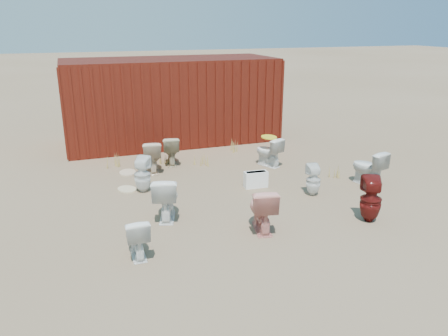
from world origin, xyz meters
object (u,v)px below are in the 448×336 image
object	(u,v)px
toilet_back_e	(313,180)
toilet_front_a	(137,237)
toilet_back_beige_right	(171,150)
shipping_container	(171,100)
toilet_back_yellowlid	(268,152)
loose_tank	(256,179)
toilet_front_e	(368,168)
toilet_back_a	(142,175)
toilet_front_c	(166,197)
toilet_back_beige_left	(153,156)
toilet_front_pink	(262,209)
toilet_front_maroon	(371,199)

from	to	relation	value
toilet_back_e	toilet_front_a	bearing A→B (deg)	29.36
toilet_front_a	toilet_back_beige_right	world-z (taller)	toilet_back_beige_right
shipping_container	toilet_back_yellowlid	xyz separation A→B (m)	(1.65, -3.23, -0.84)
toilet_back_yellowlid	loose_tank	bearing A→B (deg)	30.95
toilet_front_e	loose_tank	xyz separation A→B (m)	(-2.36, 0.66, -0.21)
toilet_front_e	toilet_back_a	size ratio (longest dim) A/B	1.03
toilet_back_yellowlid	toilet_back_e	distance (m)	2.07
toilet_front_c	loose_tank	size ratio (longest dim) A/B	1.60
toilet_front_c	toilet_back_beige_left	bearing A→B (deg)	-78.49
shipping_container	toilet_front_e	bearing A→B (deg)	-58.87
toilet_back_beige_right	loose_tank	distance (m)	2.58
loose_tank	toilet_back_a	bearing A→B (deg)	169.94
toilet_front_c	toilet_back_beige_right	size ratio (longest dim) A/B	1.12
toilet_back_e	toilet_front_c	bearing A→B (deg)	12.48
toilet_back_yellowlid	toilet_front_pink	bearing A→B (deg)	39.02
toilet_front_c	loose_tank	world-z (taller)	toilet_front_c
toilet_front_pink	toilet_back_beige_left	size ratio (longest dim) A/B	1.02
shipping_container	toilet_front_e	distance (m)	6.08
toilet_front_e	loose_tank	size ratio (longest dim) A/B	1.54
toilet_front_a	toilet_back_e	world-z (taller)	toilet_back_e
shipping_container	toilet_back_beige_left	world-z (taller)	shipping_container
toilet_front_pink	toilet_front_c	bearing A→B (deg)	-22.60
toilet_front_c	toilet_front_a	bearing A→B (deg)	76.08
toilet_front_maroon	loose_tank	bearing A→B (deg)	-35.79
toilet_back_yellowlid	shipping_container	bearing A→B (deg)	-86.99
toilet_back_yellowlid	toilet_front_a	bearing A→B (deg)	17.73
toilet_back_beige_right	toilet_front_maroon	bearing A→B (deg)	130.77
toilet_front_a	loose_tank	bearing A→B (deg)	-143.22
toilet_front_pink	toilet_back_e	size ratio (longest dim) A/B	1.19
toilet_back_a	toilet_back_yellowlid	world-z (taller)	toilet_back_a
toilet_front_c	toilet_front_maroon	distance (m)	3.62
toilet_front_a	toilet_front_e	world-z (taller)	toilet_front_e
toilet_back_beige_right	toilet_back_e	size ratio (longest dim) A/B	1.10
toilet_front_pink	toilet_back_yellowlid	size ratio (longest dim) A/B	1.08
toilet_back_a	toilet_back_e	bearing A→B (deg)	-174.74
toilet_front_maroon	toilet_back_beige_left	bearing A→B (deg)	-26.91
toilet_back_beige_left	shipping_container	bearing A→B (deg)	-102.00
toilet_front_a	toilet_back_e	distance (m)	3.98
loose_tank	toilet_front_pink	bearing A→B (deg)	-107.43
toilet_back_beige_left	toilet_front_e	bearing A→B (deg)	160.24
shipping_container	toilet_front_c	world-z (taller)	shipping_container
shipping_container	toilet_back_e	world-z (taller)	shipping_container
shipping_container	toilet_back_yellowlid	distance (m)	3.73
toilet_back_yellowlid	loose_tank	size ratio (longest dim) A/B	1.43
toilet_front_maroon	loose_tank	distance (m)	2.55
toilet_front_pink	toilet_front_e	distance (m)	3.32
toilet_back_a	loose_tank	size ratio (longest dim) A/B	1.51
toilet_back_a	toilet_front_c	bearing A→B (deg)	125.04
toilet_front_pink	toilet_front_c	size ratio (longest dim) A/B	0.97
toilet_back_beige_right	shipping_container	bearing A→B (deg)	-93.07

